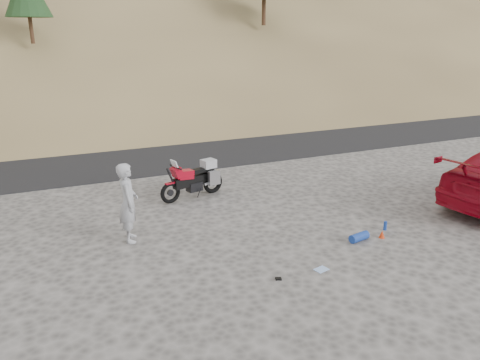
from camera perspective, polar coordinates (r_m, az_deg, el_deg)
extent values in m
plane|color=#474542|center=(11.57, 0.33, -6.50)|extent=(140.00, 140.00, 0.00)
cube|color=black|center=(19.70, -10.47, 3.50)|extent=(120.00, 7.00, 0.05)
cylinder|color=#342113|center=(23.63, -24.13, 16.64)|extent=(0.17, 0.17, 1.40)
cylinder|color=#342113|center=(27.56, 2.92, 20.21)|extent=(0.22, 0.22, 1.82)
torus|color=black|center=(13.55, -8.48, -1.55)|extent=(0.65, 0.28, 0.64)
cylinder|color=black|center=(13.55, -8.48, -1.55)|extent=(0.20, 0.11, 0.19)
torus|color=black|center=(14.32, -3.34, -0.31)|extent=(0.69, 0.31, 0.68)
cylinder|color=black|center=(14.32, -3.34, -0.31)|extent=(0.23, 0.13, 0.21)
cylinder|color=black|center=(13.48, -8.27, -0.04)|extent=(0.36, 0.15, 0.78)
cylinder|color=black|center=(13.44, -7.84, 1.56)|extent=(0.20, 0.59, 0.04)
cube|color=black|center=(13.84, -5.95, -0.10)|extent=(1.18, 0.53, 0.29)
cube|color=black|center=(13.95, -5.59, -0.78)|extent=(0.50, 0.39, 0.27)
cube|color=maroon|center=(13.66, -6.76, 0.69)|extent=(0.57, 0.41, 0.30)
cube|color=maroon|center=(13.49, -7.71, 0.95)|extent=(0.37, 0.39, 0.34)
cube|color=silver|center=(13.39, -8.00, 1.93)|extent=(0.19, 0.31, 0.25)
cube|color=black|center=(13.89, -5.15, 1.12)|extent=(0.57, 0.34, 0.12)
cube|color=black|center=(14.10, -3.91, 1.24)|extent=(0.37, 0.26, 0.10)
cube|color=#ACACB1|center=(13.98, -3.17, 0.28)|extent=(0.40, 0.21, 0.44)
cube|color=#ACACB1|center=(14.38, -4.35, 0.75)|extent=(0.40, 0.21, 0.44)
cube|color=#9B9CA1|center=(14.06, -3.86, 2.01)|extent=(0.48, 0.42, 0.25)
cube|color=maroon|center=(13.46, -8.54, -0.38)|extent=(0.31, 0.19, 0.04)
cylinder|color=black|center=(13.89, -5.01, -1.56)|extent=(0.08, 0.20, 0.35)
cylinder|color=#ACACB1|center=(14.09, -3.66, -0.34)|extent=(0.45, 0.20, 0.12)
imported|color=#9B9CA1|center=(11.52, -13.14, -7.12)|extent=(0.55, 0.75, 1.90)
cylinder|color=navy|center=(11.48, 14.32, -6.74)|extent=(0.54, 0.30, 0.20)
cylinder|color=navy|center=(12.25, 17.28, -5.34)|extent=(0.09, 0.09, 0.23)
cone|color=red|center=(11.79, 16.92, -6.34)|extent=(0.18, 0.18, 0.19)
cube|color=black|center=(9.59, 4.70, -11.91)|extent=(0.14, 0.12, 0.03)
cube|color=#93B2E4|center=(10.06, 9.87, -10.69)|extent=(0.33, 0.27, 0.01)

